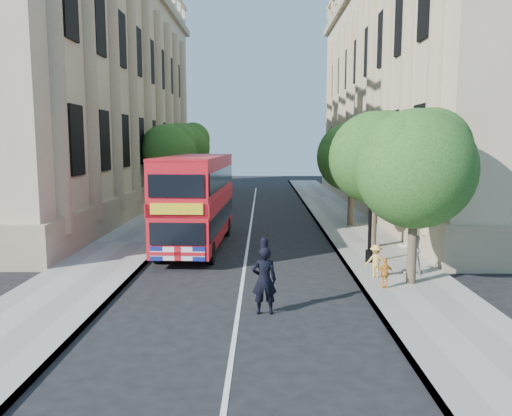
{
  "coord_description": "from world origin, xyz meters",
  "views": [
    {
      "loc": [
        0.71,
        -13.69,
        4.9
      ],
      "look_at": [
        0.44,
        6.07,
        2.3
      ],
      "focal_mm": 35.0,
      "sensor_mm": 36.0,
      "label": 1
    }
  ],
  "objects_px": {
    "woman_pedestrian": "(410,248)",
    "lamp_post": "(371,203)",
    "police_constable": "(264,280)",
    "double_decker_bus": "(197,198)",
    "box_van": "(195,208)"
  },
  "relations": [
    {
      "from": "woman_pedestrian",
      "to": "lamp_post",
      "type": "bearing_deg",
      "value": -58.91
    },
    {
      "from": "police_constable",
      "to": "woman_pedestrian",
      "type": "bearing_deg",
      "value": -147.36
    },
    {
      "from": "double_decker_bus",
      "to": "woman_pedestrian",
      "type": "bearing_deg",
      "value": -28.51
    },
    {
      "from": "police_constable",
      "to": "woman_pedestrian",
      "type": "distance_m",
      "value": 6.76
    },
    {
      "from": "lamp_post",
      "to": "woman_pedestrian",
      "type": "distance_m",
      "value": 2.51
    },
    {
      "from": "double_decker_bus",
      "to": "box_van",
      "type": "height_order",
      "value": "double_decker_bus"
    },
    {
      "from": "police_constable",
      "to": "woman_pedestrian",
      "type": "xyz_separation_m",
      "value": [
        5.37,
        4.11,
        0.08
      ]
    },
    {
      "from": "box_van",
      "to": "police_constable",
      "type": "distance_m",
      "value": 12.53
    },
    {
      "from": "lamp_post",
      "to": "box_van",
      "type": "bearing_deg",
      "value": 141.68
    },
    {
      "from": "double_decker_bus",
      "to": "police_constable",
      "type": "height_order",
      "value": "double_decker_bus"
    },
    {
      "from": "lamp_post",
      "to": "box_van",
      "type": "height_order",
      "value": "lamp_post"
    },
    {
      "from": "box_van",
      "to": "woman_pedestrian",
      "type": "xyz_separation_m",
      "value": [
        8.94,
        -7.89,
        -0.44
      ]
    },
    {
      "from": "box_van",
      "to": "police_constable",
      "type": "height_order",
      "value": "box_van"
    },
    {
      "from": "double_decker_bus",
      "to": "police_constable",
      "type": "xyz_separation_m",
      "value": [
        3.11,
        -9.12,
        -1.33
      ]
    },
    {
      "from": "lamp_post",
      "to": "box_van",
      "type": "relative_size",
      "value": 0.95
    }
  ]
}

